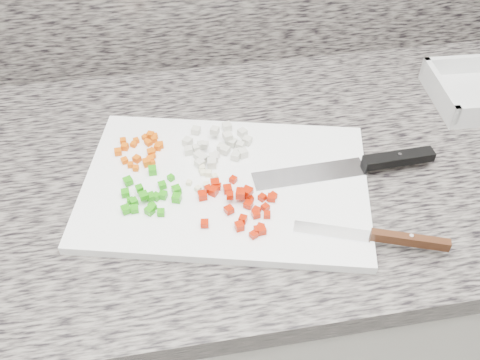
% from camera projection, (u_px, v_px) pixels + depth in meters
% --- Properties ---
extents(cabinet, '(3.92, 0.62, 0.86)m').
position_uv_depth(cabinet, '(238.00, 308.00, 1.24)').
color(cabinet, beige).
rests_on(cabinet, ground).
extents(countertop, '(3.96, 0.64, 0.04)m').
position_uv_depth(countertop, '(237.00, 170.00, 0.92)').
color(countertop, '#6A645E').
rests_on(countertop, cabinet).
extents(cutting_board, '(0.51, 0.40, 0.01)m').
position_uv_depth(cutting_board, '(226.00, 185.00, 0.85)').
color(cutting_board, white).
rests_on(cutting_board, countertop).
extents(carrot_pile, '(0.08, 0.09, 0.01)m').
position_uv_depth(carrot_pile, '(143.00, 150.00, 0.89)').
color(carrot_pile, '#D45304').
rests_on(carrot_pile, cutting_board).
extents(onion_pile, '(0.12, 0.11, 0.02)m').
position_uv_depth(onion_pile, '(218.00, 146.00, 0.90)').
color(onion_pile, beige).
rests_on(onion_pile, cutting_board).
extents(green_pepper_pile, '(0.09, 0.10, 0.02)m').
position_uv_depth(green_pepper_pile, '(150.00, 195.00, 0.82)').
color(green_pepper_pile, '#22960D').
rests_on(green_pepper_pile, cutting_board).
extents(red_pepper_pile, '(0.12, 0.13, 0.02)m').
position_uv_depth(red_pepper_pile, '(240.00, 202.00, 0.81)').
color(red_pepper_pile, '#AA1802').
rests_on(red_pepper_pile, cutting_board).
extents(garlic_pile, '(0.05, 0.06, 0.01)m').
position_uv_depth(garlic_pile, '(205.00, 178.00, 0.85)').
color(garlic_pile, beige).
rests_on(garlic_pile, cutting_board).
extents(chef_knife, '(0.30, 0.05, 0.02)m').
position_uv_depth(chef_knife, '(368.00, 164.00, 0.87)').
color(chef_knife, white).
rests_on(chef_knife, cutting_board).
extents(paring_knife, '(0.21, 0.09, 0.02)m').
position_uv_depth(paring_knife, '(390.00, 238.00, 0.76)').
color(paring_knife, white).
rests_on(paring_knife, cutting_board).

